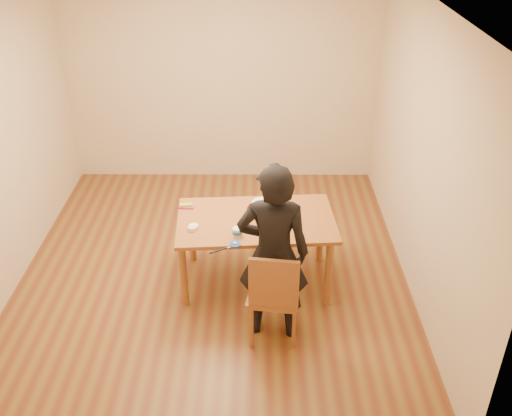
{
  "coord_description": "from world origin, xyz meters",
  "views": [
    {
      "loc": [
        0.46,
        -4.85,
        3.63
      ],
      "look_at": [
        0.44,
        -0.21,
        0.9
      ],
      "focal_mm": 40.0,
      "sensor_mm": 36.0,
      "label": 1
    }
  ],
  "objects_px": {
    "cake_plate": "(262,210)",
    "person": "(273,254)",
    "dining_table": "(256,220)",
    "cake": "(262,206)",
    "dining_chair": "(273,294)"
  },
  "relations": [
    {
      "from": "cake",
      "to": "dining_chair",
      "type": "bearing_deg",
      "value": -84.54
    },
    {
      "from": "dining_table",
      "to": "cake",
      "type": "xyz_separation_m",
      "value": [
        0.06,
        0.15,
        0.08
      ]
    },
    {
      "from": "cake_plate",
      "to": "person",
      "type": "xyz_separation_m",
      "value": [
        0.09,
        -0.88,
        0.09
      ]
    },
    {
      "from": "dining_chair",
      "to": "cake_plate",
      "type": "height_order",
      "value": "cake_plate"
    },
    {
      "from": "dining_chair",
      "to": "dining_table",
      "type": "bearing_deg",
      "value": 108.69
    },
    {
      "from": "person",
      "to": "dining_table",
      "type": "bearing_deg",
      "value": -73.9
    },
    {
      "from": "cake_plate",
      "to": "cake",
      "type": "relative_size",
      "value": 1.43
    },
    {
      "from": "dining_table",
      "to": "cake",
      "type": "bearing_deg",
      "value": 63.59
    },
    {
      "from": "dining_chair",
      "to": "person",
      "type": "height_order",
      "value": "person"
    },
    {
      "from": "cake_plate",
      "to": "person",
      "type": "distance_m",
      "value": 0.89
    },
    {
      "from": "dining_chair",
      "to": "cake_plate",
      "type": "distance_m",
      "value": 0.98
    },
    {
      "from": "cake_plate",
      "to": "person",
      "type": "bearing_deg",
      "value": -84.26
    },
    {
      "from": "dining_chair",
      "to": "person",
      "type": "relative_size",
      "value": 0.25
    },
    {
      "from": "cake",
      "to": "person",
      "type": "relative_size",
      "value": 0.13
    },
    {
      "from": "person",
      "to": "dining_chair",
      "type": "bearing_deg",
      "value": 94.49
    }
  ]
}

